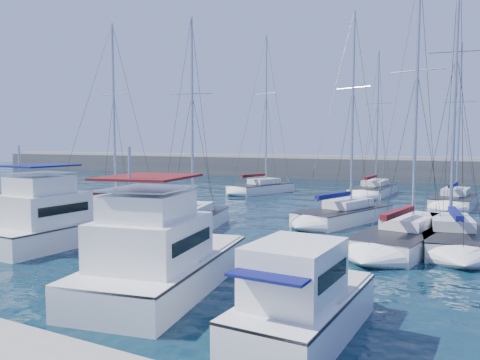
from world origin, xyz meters
The scene contains 13 objects.
ground centered at (0.00, 0.00, 0.00)m, with size 220.00×220.00×0.00m, color black.
breakwater centered at (0.00, 52.00, 1.05)m, with size 160.00×6.00×4.45m.
motor_yacht_port_inner centered at (-8.67, -0.74, 1.13)m, with size 3.85×8.34×4.69m.
motor_yacht_stbd_inner centered at (1.16, -4.43, 1.13)m, with size 5.26×9.21×4.69m.
motor_yacht_stbd_outer centered at (7.20, -6.02, 0.94)m, with size 2.63×5.98×3.20m.
sailboat_mid_a centered at (-12.43, 7.13, 0.52)m, with size 3.94×8.05×14.21m.
sailboat_mid_b centered at (-4.68, 6.04, 0.51)m, with size 5.04×8.66×13.51m.
sailboat_mid_c centered at (3.10, 13.42, 0.52)m, with size 5.24×8.80×14.64m.
sailboat_mid_d centered at (8.01, 7.71, 0.51)m, with size 4.60×9.72×14.74m.
sailboat_mid_e centered at (10.09, 8.48, 0.54)m, with size 4.31×8.35×16.29m.
sailboat_back_a centered at (-9.89, 27.60, 0.56)m, with size 5.21×8.18×17.21m.
sailboat_back_b centered at (1.29, 31.28, 0.52)m, with size 3.38×9.11×15.19m.
sailboat_back_c centered at (9.28, 25.58, 0.52)m, with size 3.62×8.24×14.19m.
Camera 1 is at (11.58, -17.89, 5.43)m, focal length 35.00 mm.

